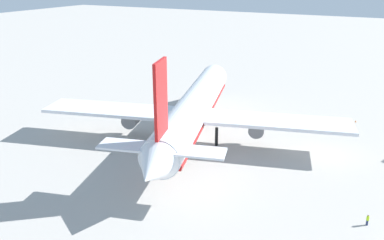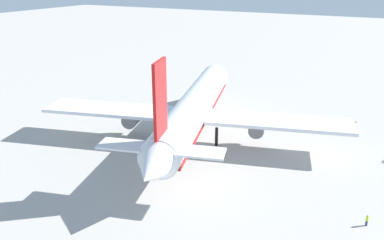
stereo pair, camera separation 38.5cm
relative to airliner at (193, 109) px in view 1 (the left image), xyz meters
The scene contains 5 objects.
ground_plane 7.60m from the airliner, 13.64° to the left, with size 600.00×600.00×0.00m, color #ADA8A0.
airliner is the anchor object (origin of this frame).
baggage_cart_0 51.63m from the airliner, 20.92° to the left, with size 2.78×2.61×0.40m.
ground_worker_2 42.23m from the airliner, 113.89° to the right, with size 0.57×0.57×1.79m.
traffic_cone_1 43.70m from the airliner, 46.98° to the right, with size 0.36×0.36×0.55m, color orange.
Camera 1 is at (-75.49, -38.29, 35.88)m, focal length 37.37 mm.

